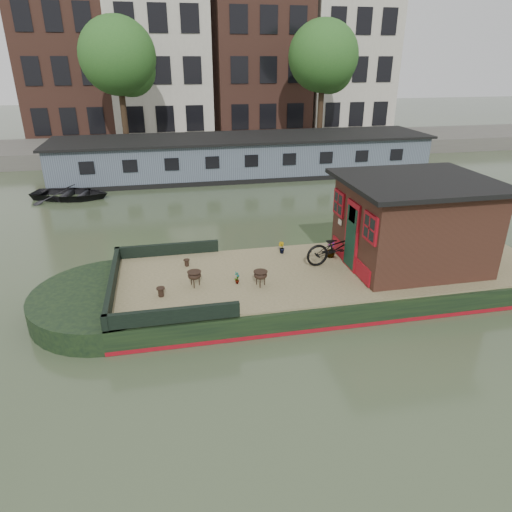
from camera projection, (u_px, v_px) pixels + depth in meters
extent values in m
plane|color=#303C26|center=(333.00, 290.00, 12.90)|extent=(120.00, 120.00, 0.00)
cube|color=black|center=(334.00, 280.00, 12.78)|extent=(12.00, 4.00, 0.60)
cylinder|color=black|center=(112.00, 301.00, 11.67)|extent=(4.00, 4.00, 0.60)
cube|color=maroon|center=(333.00, 288.00, 12.87)|extent=(12.02, 4.02, 0.10)
cube|color=#887B54|center=(334.00, 270.00, 12.65)|extent=(11.80, 3.80, 0.05)
cube|color=black|center=(112.00, 283.00, 11.48)|extent=(0.12, 4.00, 0.35)
cube|color=black|center=(168.00, 249.00, 13.46)|extent=(3.00, 0.12, 0.35)
cube|color=black|center=(172.00, 316.00, 10.01)|extent=(3.00, 0.12, 0.35)
cube|color=black|center=(413.00, 224.00, 12.58)|extent=(3.50, 3.00, 2.30)
cube|color=black|center=(419.00, 181.00, 12.10)|extent=(4.00, 3.50, 0.12)
cube|color=maroon|center=(352.00, 236.00, 12.33)|extent=(0.06, 0.80, 1.90)
cube|color=black|center=(351.00, 238.00, 12.35)|extent=(0.04, 0.64, 1.70)
cube|color=maroon|center=(370.00, 228.00, 11.15)|extent=(0.06, 0.72, 0.72)
cube|color=maroon|center=(339.00, 203.00, 13.04)|extent=(0.06, 0.72, 0.72)
imported|color=black|center=(338.00, 247.00, 12.80)|extent=(1.95, 0.87, 0.99)
imported|color=maroon|center=(237.00, 278.00, 11.74)|extent=(0.20, 0.21, 0.34)
imported|color=brown|center=(281.00, 248.00, 13.59)|extent=(0.24, 0.25, 0.35)
imported|color=#943928|center=(331.00, 250.00, 13.30)|extent=(0.33, 0.33, 0.46)
cylinder|color=black|center=(187.00, 263.00, 12.77)|extent=(0.17, 0.17, 0.20)
cylinder|color=black|center=(161.00, 292.00, 11.14)|extent=(0.21, 0.21, 0.23)
imported|color=black|center=(70.00, 191.00, 21.06)|extent=(4.06, 3.36, 0.73)
cube|color=#505C6B|center=(244.00, 157.00, 25.06)|extent=(20.00, 4.00, 2.00)
cube|color=black|center=(244.00, 137.00, 24.64)|extent=(20.40, 4.40, 0.12)
cube|color=black|center=(245.00, 173.00, 25.41)|extent=(20.00, 4.05, 0.24)
cube|color=#47443F|center=(228.00, 146.00, 31.12)|extent=(60.00, 6.00, 0.90)
cube|color=brown|center=(66.00, 35.00, 32.64)|extent=(6.00, 8.00, 15.00)
cube|color=#B7B2A3|center=(157.00, 24.00, 33.54)|extent=(7.00, 8.00, 16.50)
cube|color=brown|center=(257.00, 33.00, 35.12)|extent=(7.00, 8.00, 15.50)
cube|color=#B7B2A3|center=(343.00, 30.00, 36.31)|extent=(6.50, 8.00, 16.00)
cylinder|color=#332316|center=(124.00, 114.00, 27.59)|extent=(0.36, 0.36, 4.00)
sphere|color=#184A19|center=(117.00, 56.00, 26.31)|extent=(4.40, 4.40, 4.40)
sphere|color=#184A19|center=(130.00, 71.00, 27.01)|extent=(3.00, 3.00, 3.00)
cylinder|color=#332316|center=(320.00, 109.00, 29.90)|extent=(0.36, 0.36, 4.00)
sphere|color=#184A19|center=(323.00, 56.00, 28.61)|extent=(4.40, 4.40, 4.40)
sphere|color=#184A19|center=(330.00, 70.00, 29.31)|extent=(3.00, 3.00, 3.00)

